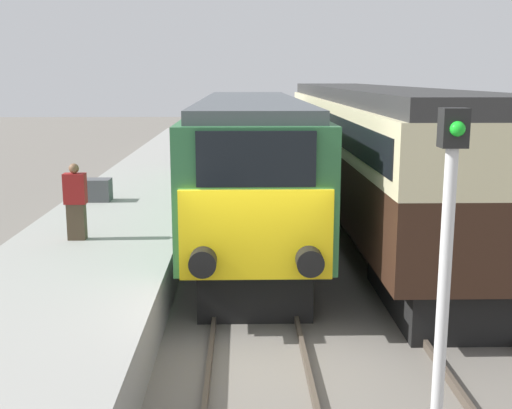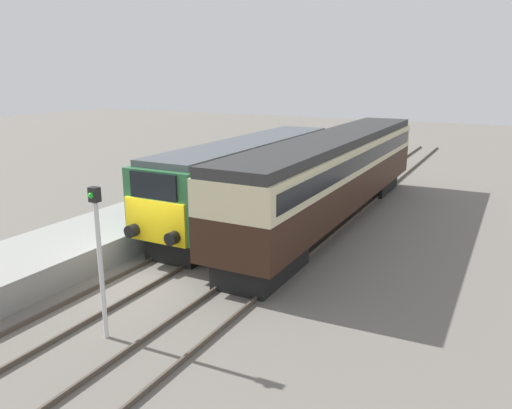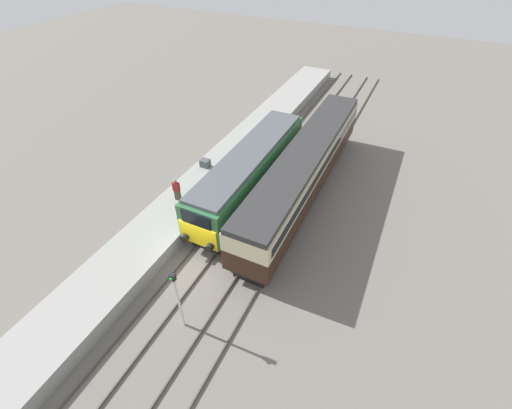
{
  "view_description": "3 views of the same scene",
  "coord_description": "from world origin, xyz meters",
  "px_view_note": "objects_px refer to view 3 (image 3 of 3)",
  "views": [
    {
      "loc": [
        -0.23,
        -9.32,
        4.24
      ],
      "look_at": [
        0.0,
        0.72,
        2.23
      ],
      "focal_mm": 45.0,
      "sensor_mm": 36.0,
      "label": 1
    },
    {
      "loc": [
        10.47,
        -11.91,
        6.59
      ],
      "look_at": [
        1.7,
        4.72,
        1.6
      ],
      "focal_mm": 35.0,
      "sensor_mm": 36.0,
      "label": 2
    },
    {
      "loc": [
        8.92,
        -10.24,
        15.63
      ],
      "look_at": [
        1.7,
        4.72,
        1.6
      ],
      "focal_mm": 24.0,
      "sensor_mm": 36.0,
      "label": 3
    }
  ],
  "objects_px": {
    "locomotive": "(250,171)",
    "person_on_platform": "(177,190)",
    "luggage_crate": "(205,163)",
    "passenger_carriage": "(305,167)",
    "signal_post": "(178,297)"
  },
  "relations": [
    {
      "from": "locomotive",
      "to": "luggage_crate",
      "type": "distance_m",
      "value": 4.24
    },
    {
      "from": "locomotive",
      "to": "signal_post",
      "type": "relative_size",
      "value": 3.44
    },
    {
      "from": "signal_post",
      "to": "locomotive",
      "type": "bearing_deg",
      "value": 98.94
    },
    {
      "from": "locomotive",
      "to": "person_on_platform",
      "type": "relative_size",
      "value": 8.61
    },
    {
      "from": "person_on_platform",
      "to": "luggage_crate",
      "type": "distance_m",
      "value": 4.26
    },
    {
      "from": "person_on_platform",
      "to": "luggage_crate",
      "type": "height_order",
      "value": "person_on_platform"
    },
    {
      "from": "person_on_platform",
      "to": "signal_post",
      "type": "distance_m",
      "value": 8.95
    },
    {
      "from": "luggage_crate",
      "to": "person_on_platform",
      "type": "bearing_deg",
      "value": -83.35
    },
    {
      "from": "passenger_carriage",
      "to": "luggage_crate",
      "type": "relative_size",
      "value": 26.33
    },
    {
      "from": "person_on_platform",
      "to": "signal_post",
      "type": "relative_size",
      "value": 0.4
    },
    {
      "from": "locomotive",
      "to": "signal_post",
      "type": "distance_m",
      "value": 10.94
    },
    {
      "from": "locomotive",
      "to": "person_on_platform",
      "type": "xyz_separation_m",
      "value": [
        -3.63,
        -3.64,
        -0.36
      ]
    },
    {
      "from": "passenger_carriage",
      "to": "person_on_platform",
      "type": "relative_size",
      "value": 11.64
    },
    {
      "from": "locomotive",
      "to": "person_on_platform",
      "type": "bearing_deg",
      "value": -134.9
    },
    {
      "from": "locomotive",
      "to": "person_on_platform",
      "type": "distance_m",
      "value": 5.16
    }
  ]
}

